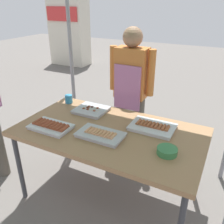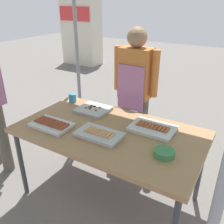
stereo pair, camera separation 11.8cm
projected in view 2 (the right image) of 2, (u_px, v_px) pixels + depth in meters
name	position (u px, v px, depth m)	size (l,w,h in m)	color
ground_plane	(109.00, 195.00, 2.40)	(18.00, 18.00, 0.00)	#66605B
stall_table	(109.00, 135.00, 2.10)	(1.60, 0.90, 0.75)	#9E724C
tray_grilled_sausages	(99.00, 134.00, 1.97)	(0.38, 0.22, 0.05)	#ADADB2
tray_meat_skewers	(93.00, 109.00, 2.41)	(0.31, 0.28, 0.04)	#ADADB2
tray_pork_links	(153.00, 128.00, 2.06)	(0.38, 0.27, 0.05)	silver
tray_spring_rolls	(52.00, 124.00, 2.12)	(0.36, 0.23, 0.05)	silver
condiment_bowl	(164.00, 153.00, 1.72)	(0.15, 0.15, 0.05)	#33723F
drink_cup_near_edge	(72.00, 98.00, 2.62)	(0.08, 0.08, 0.09)	#338CBF
vendor_woman	(135.00, 86.00, 2.65)	(0.52, 0.22, 1.53)	#595147
neighbor_stall_right	(82.00, 33.00, 6.88)	(1.09, 0.56, 1.75)	beige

